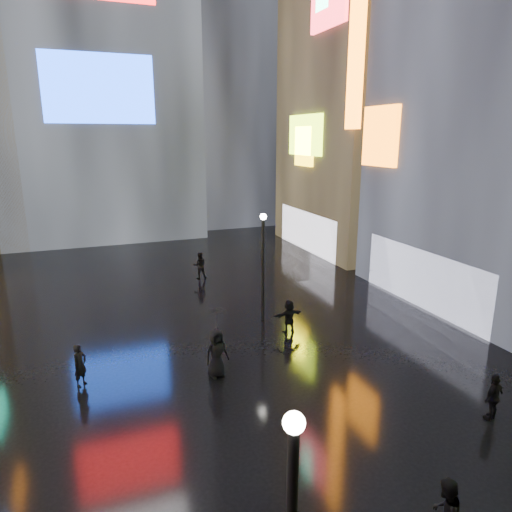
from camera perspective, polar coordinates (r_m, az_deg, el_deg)
ground at (r=23.03m, az=-7.16°, el=-7.28°), size 140.00×140.00×0.00m
building_right_far at (r=37.57m, az=14.22°, el=22.60°), size 10.28×12.00×28.00m
tower_flank_right at (r=49.52m, az=-4.70°, el=24.52°), size 12.00×12.00×34.00m
lamp_far at (r=21.28m, az=0.89°, el=-0.65°), size 0.30×0.30×5.20m
pedestrian_3 at (r=16.55m, az=27.57°, el=-15.36°), size 0.96×0.56×1.53m
pedestrian_4 at (r=17.12m, az=-4.95°, el=-11.98°), size 1.00×0.75×1.84m
pedestrian_5 at (r=20.70m, az=4.13°, el=-7.53°), size 1.45×0.58×1.52m
pedestrian_6 at (r=17.68m, az=-21.14°, el=-12.62°), size 0.66×0.67×1.55m
pedestrian_7 at (r=28.45m, az=-7.04°, el=-1.18°), size 0.89×0.74×1.67m
umbrella_2 at (r=16.56m, az=-5.05°, el=-7.83°), size 1.02×1.04×0.84m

